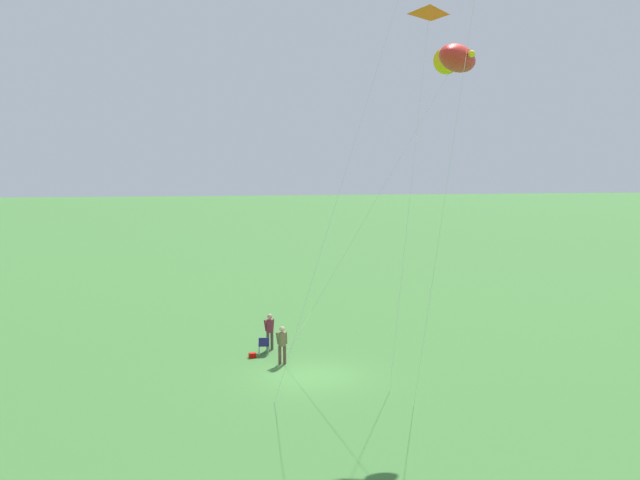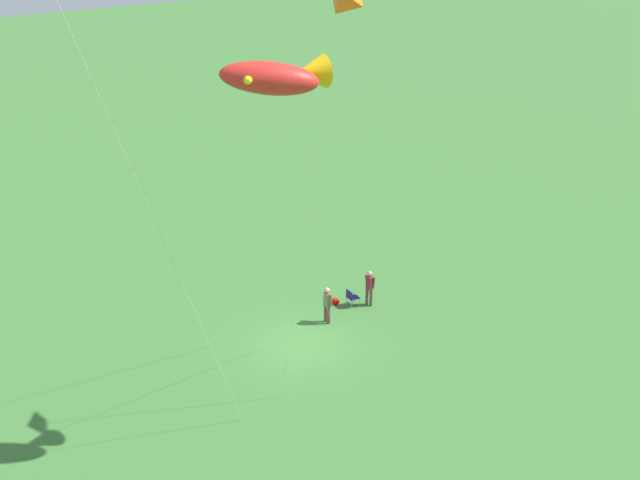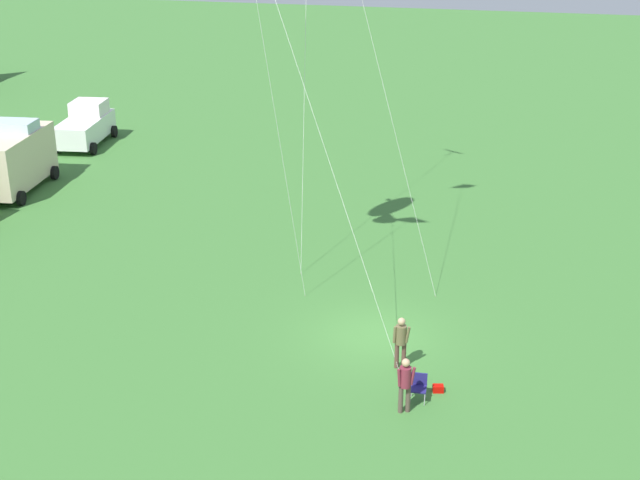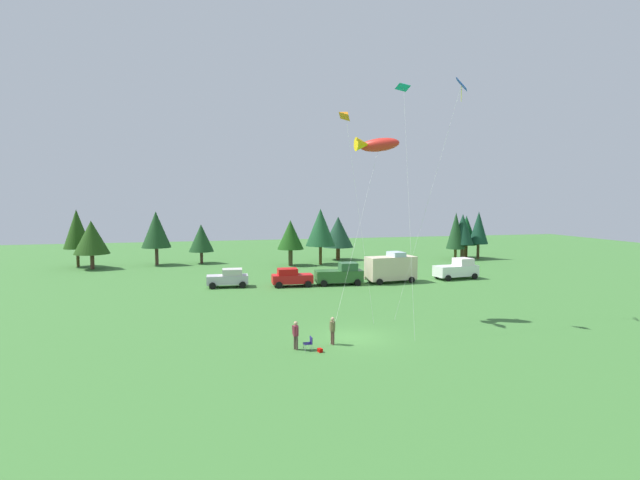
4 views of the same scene
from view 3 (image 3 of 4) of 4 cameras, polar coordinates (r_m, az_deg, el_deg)
The scene contains 7 objects.
ground_plane at distance 30.13m, azimuth 3.53°, elevation -6.15°, with size 160.00×160.00×0.00m, color #3B7232.
person_kite_flyer at distance 27.89m, azimuth 5.20°, elevation -6.32°, with size 0.40×0.55×1.74m.
folding_chair at distance 26.61m, azimuth 6.33°, elevation -9.21°, with size 0.50×0.50×0.82m.
person_spectator at distance 25.72m, azimuth 5.47°, elevation -8.98°, with size 0.45×0.54×1.74m.
backpack_on_grass at distance 27.23m, azimuth 7.57°, elevation -9.40°, with size 0.32×0.22×0.22m, color red.
van_camper_beige at distance 45.83m, azimuth -19.09°, elevation 4.97°, with size 5.60×3.06×3.34m.
truck_white_pickup at distance 53.05m, azimuth -14.78°, elevation 7.10°, with size 5.21×2.92×2.34m.
Camera 3 is at (-26.15, -4.34, 14.32)m, focal length 50.00 mm.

